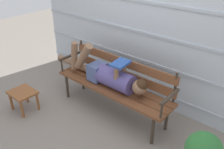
% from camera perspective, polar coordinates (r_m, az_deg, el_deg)
% --- Properties ---
extents(ground_plane, '(12.00, 12.00, 0.00)m').
position_cam_1_polar(ground_plane, '(3.49, -0.56, -9.21)').
color(ground_plane, gray).
extents(house_siding, '(4.06, 0.08, 2.55)m').
position_cam_1_polar(house_siding, '(3.41, 7.08, 13.64)').
color(house_siding, '#B2BCC6').
rests_on(house_siding, ground).
extents(park_bench, '(1.78, 0.45, 0.84)m').
position_cam_1_polar(park_bench, '(3.30, 0.75, -1.67)').
color(park_bench, brown).
rests_on(park_bench, ground).
extents(reclining_person, '(1.75, 0.26, 0.55)m').
position_cam_1_polar(reclining_person, '(3.25, -1.23, 0.13)').
color(reclining_person, '#514784').
extents(footstool, '(0.37, 0.31, 0.31)m').
position_cam_1_polar(footstool, '(3.66, -20.55, -4.67)').
color(footstool, brown).
rests_on(footstool, ground).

